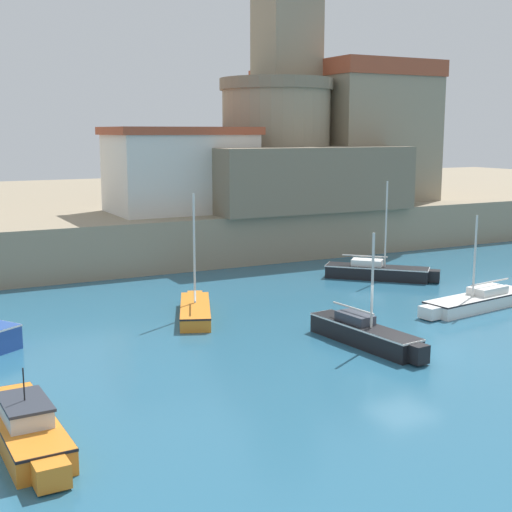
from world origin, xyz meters
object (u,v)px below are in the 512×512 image
at_px(sailboat_black_0, 365,333).
at_px(motorboat_orange_4, 26,427).
at_px(sailboat_orange_2, 195,309).
at_px(sailboat_black_3, 378,271).
at_px(fortress, 276,162).
at_px(sailboat_white_1, 478,300).
at_px(harbor_shed_near_wharf, 180,169).
at_px(church, 330,122).

xyz_separation_m(sailboat_black_0, motorboat_orange_4, (-13.42, -3.12, -0.01)).
height_order(sailboat_orange_2, sailboat_black_3, sailboat_orange_2).
bearing_deg(fortress, sailboat_orange_2, -128.91).
bearing_deg(sailboat_white_1, harbor_shed_near_wharf, 110.82).
relative_size(sailboat_orange_2, fortress, 0.40).
relative_size(sailboat_black_3, fortress, 0.40).
relative_size(sailboat_orange_2, motorboat_orange_4, 0.92).
bearing_deg(church, sailboat_white_1, -107.01).
bearing_deg(motorboat_orange_4, sailboat_white_1, 14.18).
height_order(sailboat_white_1, fortress, fortress).
bearing_deg(harbor_shed_near_wharf, sailboat_orange_2, -109.12).
height_order(sailboat_black_0, sailboat_black_3, sailboat_black_3).
distance_m(motorboat_orange_4, harbor_shed_near_wharf, 29.22).
xyz_separation_m(sailboat_white_1, fortress, (0.60, 20.97, 5.71)).
distance_m(sailboat_orange_2, church, 29.35).
height_order(sailboat_white_1, harbor_shed_near_wharf, harbor_shed_near_wharf).
relative_size(sailboat_black_0, sailboat_white_1, 0.85).
bearing_deg(motorboat_orange_4, church, 45.73).
relative_size(sailboat_white_1, harbor_shed_near_wharf, 0.75).
bearing_deg(sailboat_white_1, sailboat_orange_2, 159.29).
relative_size(sailboat_black_0, sailboat_orange_2, 1.06).
relative_size(motorboat_orange_4, harbor_shed_near_wharf, 0.65).
xyz_separation_m(sailboat_orange_2, motorboat_orange_4, (-9.15, -10.20, 0.11)).
bearing_deg(sailboat_black_3, harbor_shed_near_wharf, 122.10).
bearing_deg(sailboat_black_3, church, 65.83).
bearing_deg(motorboat_orange_4, sailboat_black_3, 31.36).
bearing_deg(harbor_shed_near_wharf, sailboat_white_1, -69.18).
distance_m(church, harbor_shed_near_wharf, 15.99).
xyz_separation_m(sailboat_black_0, fortress, (8.83, 23.31, 5.62)).
relative_size(fortress, harbor_shed_near_wharf, 1.50).
bearing_deg(fortress, motorboat_orange_4, -130.09).
bearing_deg(church, sailboat_black_0, -120.40).
bearing_deg(sailboat_orange_2, motorboat_orange_4, -131.89).
distance_m(sailboat_black_3, motorboat_orange_4, 25.33).
xyz_separation_m(sailboat_black_3, harbor_shed_near_wharf, (-7.37, 11.75, 5.39)).
relative_size(sailboat_black_0, sailboat_black_3, 1.07).
xyz_separation_m(sailboat_orange_2, church, (19.97, 19.67, 8.70)).
distance_m(sailboat_black_0, fortress, 25.56).
height_order(motorboat_orange_4, church, church).
xyz_separation_m(sailboat_white_1, motorboat_orange_4, (-21.65, -5.47, 0.07)).
bearing_deg(sailboat_orange_2, sailboat_black_3, 13.43).
relative_size(sailboat_white_1, sailboat_orange_2, 1.26).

